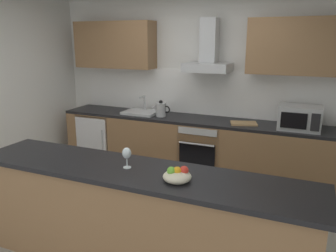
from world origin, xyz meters
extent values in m
cube|color=gray|center=(0.00, 0.00, -0.01)|extent=(5.58, 4.62, 0.02)
cube|color=white|center=(0.00, 1.87, 1.30)|extent=(5.58, 0.12, 2.60)
cube|color=white|center=(0.00, 1.80, 1.23)|extent=(3.90, 0.02, 0.66)
cube|color=olive|center=(0.00, 1.49, 0.43)|extent=(4.03, 0.60, 0.86)
cube|color=black|center=(0.00, 1.49, 0.88)|extent=(4.03, 0.60, 0.04)
cube|color=olive|center=(0.23, -0.65, 0.45)|extent=(2.91, 0.52, 0.91)
cube|color=black|center=(0.23, -0.65, 0.93)|extent=(3.01, 0.64, 0.04)
cube|color=olive|center=(-1.34, 1.64, 1.91)|extent=(1.29, 0.32, 0.70)
cube|color=olive|center=(1.34, 1.64, 1.91)|extent=(1.29, 0.32, 0.70)
cube|color=slate|center=(0.17, 1.47, 0.46)|extent=(0.60, 0.56, 0.80)
cube|color=black|center=(0.17, 1.18, 0.40)|extent=(0.50, 0.02, 0.48)
cube|color=#B7BABC|center=(0.17, 1.18, 0.80)|extent=(0.54, 0.02, 0.09)
cylinder|color=#B7BABC|center=(0.17, 1.15, 0.64)|extent=(0.49, 0.02, 0.02)
cube|color=white|center=(-1.55, 1.47, 0.42)|extent=(0.58, 0.56, 0.85)
cube|color=silver|center=(-1.55, 1.18, 0.43)|extent=(0.55, 0.02, 0.80)
cylinder|color=#B7BABC|center=(-1.33, 1.16, 0.47)|extent=(0.02, 0.02, 0.38)
cube|color=#B7BABC|center=(1.42, 1.44, 1.05)|extent=(0.50, 0.36, 0.30)
cube|color=black|center=(1.36, 1.25, 1.05)|extent=(0.30, 0.02, 0.19)
cube|color=black|center=(1.60, 1.25, 1.05)|extent=(0.10, 0.01, 0.21)
cube|color=silver|center=(-0.82, 1.47, 0.92)|extent=(0.50, 0.40, 0.04)
cylinder|color=#B7BABC|center=(-0.82, 1.60, 1.03)|extent=(0.03, 0.03, 0.26)
cylinder|color=#B7BABC|center=(-0.82, 1.52, 1.15)|extent=(0.03, 0.16, 0.03)
cylinder|color=#B7BABC|center=(-0.47, 1.43, 1.00)|extent=(0.15, 0.15, 0.20)
sphere|color=black|center=(-0.47, 1.43, 1.11)|extent=(0.06, 0.06, 0.06)
cone|color=#B7BABC|center=(-0.57, 1.43, 1.04)|extent=(0.09, 0.04, 0.07)
torus|color=black|center=(-0.38, 1.43, 1.01)|extent=(0.11, 0.02, 0.11)
cube|color=#B7BABC|center=(0.17, 1.57, 1.62)|extent=(0.62, 0.45, 0.12)
cube|color=#B7BABC|center=(0.17, 1.62, 1.98)|extent=(0.22, 0.22, 0.60)
cylinder|color=silver|center=(0.15, -0.64, 0.95)|extent=(0.07, 0.07, 0.01)
cylinder|color=silver|center=(0.15, -0.64, 1.00)|extent=(0.01, 0.01, 0.09)
ellipsoid|color=silver|center=(0.15, -0.64, 1.08)|extent=(0.08, 0.08, 0.10)
ellipsoid|color=beige|center=(0.64, -0.72, 0.98)|extent=(0.22, 0.22, 0.09)
sphere|color=#66B233|center=(0.60, -0.74, 1.03)|extent=(0.07, 0.07, 0.07)
sphere|color=red|center=(0.68, -0.69, 1.03)|extent=(0.07, 0.07, 0.07)
sphere|color=orange|center=(0.64, -0.72, 1.03)|extent=(0.07, 0.07, 0.07)
cube|color=tan|center=(0.73, 1.44, 0.91)|extent=(0.39, 0.31, 0.02)
camera|label=1|loc=(1.50, -2.93, 2.00)|focal=35.85mm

